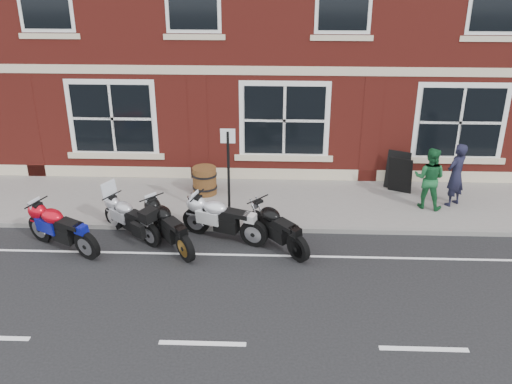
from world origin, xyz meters
TOP-DOWN VIEW (x-y plane):
  - ground at (0.00, 0.00)m, footprint 80.00×80.00m
  - sidewalk at (0.00, 3.00)m, footprint 30.00×3.00m
  - kerb at (0.00, 1.42)m, footprint 30.00×0.16m
  - moto_touring_silver at (-2.25, 1.04)m, footprint 1.67×1.35m
  - moto_sport_red at (-3.71, 0.35)m, footprint 2.05×1.26m
  - moto_sport_black at (-1.21, 0.57)m, footprint 1.47×1.86m
  - moto_sport_silver at (0.03, 0.99)m, footprint 2.16×0.99m
  - moto_naked_black at (1.34, 0.64)m, footprint 1.49×1.78m
  - pedestrian_left at (6.08, 2.94)m, footprint 0.76×0.72m
  - pedestrian_right at (5.35, 2.76)m, footprint 1.00×0.91m
  - a_board_sign at (4.77, 3.83)m, footprint 0.79×0.68m
  - barrel_planter at (-0.72, 3.43)m, footprint 0.70×0.70m
  - parking_sign at (0.13, 1.55)m, footprint 0.36×0.07m

SIDE VIEW (x-z plane):
  - ground at x=0.00m, z-range 0.00..0.00m
  - sidewalk at x=0.00m, z-range 0.00..0.12m
  - kerb at x=0.00m, z-range 0.00..0.12m
  - barrel_planter at x=-0.72m, z-range 0.12..0.90m
  - moto_touring_silver at x=-2.25m, z-range -0.12..1.21m
  - moto_naked_black at x=1.34m, z-range 0.07..1.06m
  - moto_sport_black at x=-1.21m, z-range 0.07..1.08m
  - moto_sport_silver at x=0.03m, z-range 0.08..1.10m
  - moto_sport_red at x=-3.71m, z-range 0.08..1.10m
  - a_board_sign at x=4.77m, z-range 0.12..1.22m
  - pedestrian_right at x=5.35m, z-range 0.12..1.80m
  - pedestrian_left at x=6.08m, z-range 0.12..1.86m
  - parking_sign at x=0.13m, z-range 0.32..2.84m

